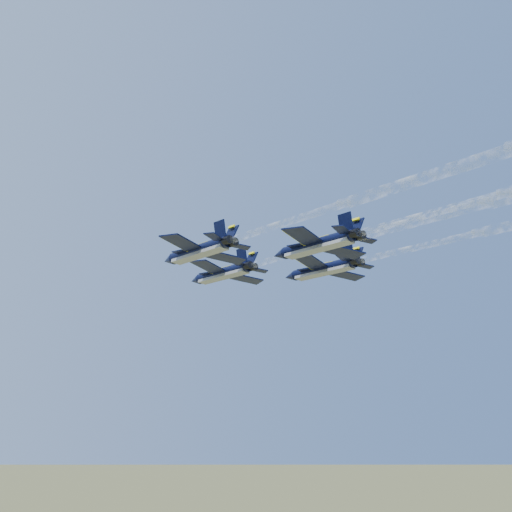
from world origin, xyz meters
TOP-DOWN VIEW (x-y plane):
  - jet_lead at (1.32, 15.17)m, footprint 13.64×17.51m
  - jet_left at (-11.23, 4.24)m, footprint 13.64×17.51m
  - jet_right at (11.58, 2.23)m, footprint 13.64×17.51m
  - jet_slot at (-1.00, -9.15)m, footprint 13.64×17.51m

SIDE VIEW (x-z plane):
  - jet_lead at x=1.32m, z-range 90.39..94.53m
  - jet_left at x=-11.23m, z-range 90.39..94.53m
  - jet_right at x=11.58m, z-range 90.39..94.53m
  - jet_slot at x=-1.00m, z-range 90.39..94.53m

